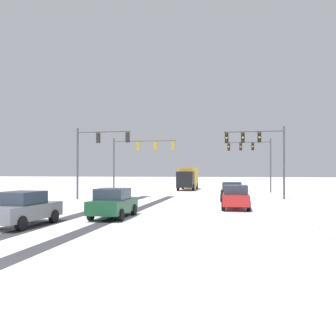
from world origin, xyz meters
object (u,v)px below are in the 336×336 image
at_px(car_red_second, 235,197).
at_px(car_grey_fourth, 23,209).
at_px(car_dark_green_third, 113,203).
at_px(traffic_signal_near_right, 259,146).
at_px(car_black_lead, 232,191).
at_px(traffic_signal_near_left, 95,149).
at_px(traffic_signal_far_left, 139,152).
at_px(box_truck_delivery, 188,178).
at_px(traffic_signal_far_right, 253,153).

height_order(car_red_second, car_grey_fourth, same).
bearing_deg(car_dark_green_third, car_grey_fourth, -131.39).
height_order(traffic_signal_near_right, car_black_lead, traffic_signal_near_right).
bearing_deg(car_black_lead, traffic_signal_near_right, 31.39).
distance_m(traffic_signal_near_left, car_dark_green_third, 13.74).
height_order(traffic_signal_far_left, box_truck_delivery, traffic_signal_far_left).
relative_size(traffic_signal_far_left, car_black_lead, 1.82).
bearing_deg(car_grey_fourth, car_red_second, 44.14).
xyz_separation_m(car_red_second, car_dark_green_third, (-6.60, -5.89, 0.00)).
distance_m(car_red_second, box_truck_delivery, 25.26).
bearing_deg(car_grey_fourth, traffic_signal_far_left, 93.11).
xyz_separation_m(car_red_second, car_grey_fourth, (-9.76, -9.48, 0.00)).
distance_m(traffic_signal_far_left, car_red_second, 19.95).
relative_size(car_dark_green_third, box_truck_delivery, 0.56).
relative_size(car_black_lead, car_red_second, 1.01).
bearing_deg(car_grey_fourth, traffic_signal_near_right, 55.86).
xyz_separation_m(traffic_signal_far_right, car_grey_fourth, (-11.87, -29.49, -3.95)).
relative_size(traffic_signal_near_left, box_truck_delivery, 0.88).
distance_m(traffic_signal_near_left, traffic_signal_far_left, 10.17).
bearing_deg(traffic_signal_far_left, car_red_second, -55.20).
height_order(car_black_lead, car_grey_fourth, same).
distance_m(car_dark_green_third, box_truck_delivery, 30.31).
bearing_deg(car_red_second, car_grey_fourth, -135.86).
distance_m(traffic_signal_near_right, car_grey_fourth, 21.51).
xyz_separation_m(traffic_signal_far_left, car_black_lead, (10.89, -9.46, -4.02)).
distance_m(traffic_signal_near_left, box_truck_delivery, 19.63).
distance_m(traffic_signal_near_right, car_dark_green_third, 16.88).
height_order(traffic_signal_near_left, box_truck_delivery, traffic_signal_near_left).
xyz_separation_m(car_black_lead, car_dark_green_third, (-6.34, -12.47, 0.00)).
height_order(traffic_signal_near_right, box_truck_delivery, traffic_signal_near_right).
height_order(traffic_signal_far_right, car_black_lead, traffic_signal_far_right).
relative_size(car_dark_green_third, car_grey_fourth, 0.98).
height_order(car_red_second, box_truck_delivery, box_truck_delivery).
height_order(traffic_signal_near_left, traffic_signal_near_right, same).
bearing_deg(traffic_signal_near_left, car_grey_fourth, -80.17).
height_order(traffic_signal_near_right, traffic_signal_far_left, same).
bearing_deg(box_truck_delivery, car_red_second, -75.27).
height_order(traffic_signal_near_right, car_grey_fourth, traffic_signal_near_right).
relative_size(car_black_lead, car_grey_fourth, 0.99).
distance_m(traffic_signal_near_right, car_red_second, 9.19).
bearing_deg(traffic_signal_far_left, box_truck_delivery, 60.49).
relative_size(traffic_signal_near_right, car_red_second, 1.57).
bearing_deg(car_grey_fourth, car_dark_green_third, 48.61).
height_order(traffic_signal_far_left, car_red_second, traffic_signal_far_left).
bearing_deg(traffic_signal_near_right, traffic_signal_near_left, -171.92).
distance_m(traffic_signal_near_left, car_grey_fourth, 16.12).
bearing_deg(traffic_signal_far_left, traffic_signal_near_left, -97.27).
bearing_deg(car_red_second, traffic_signal_far_right, 84.01).
bearing_deg(box_truck_delivery, traffic_signal_near_left, -108.08).
distance_m(traffic_signal_far_right, car_red_second, 20.51).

